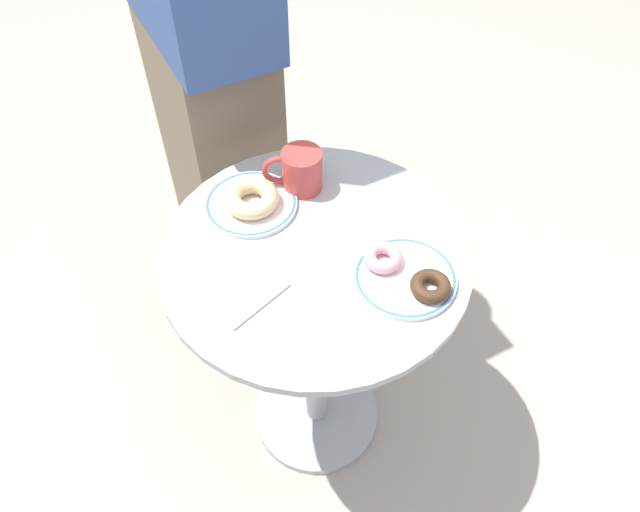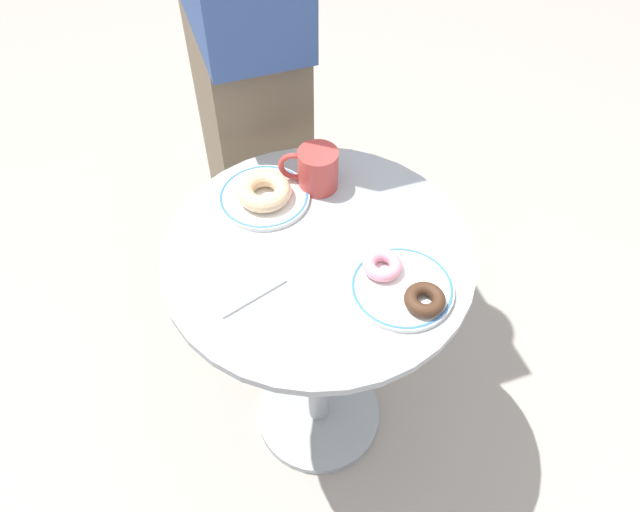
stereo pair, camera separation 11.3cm
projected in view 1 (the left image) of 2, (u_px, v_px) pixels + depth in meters
The scene contains 10 objects.
ground_plane at pixel (317, 417), 1.73m from camera, with size 7.00×7.00×0.02m, color #9E9389.
cafe_table at pixel (316, 321), 1.36m from camera, with size 0.61×0.61×0.72m.
plate_left at pixel (251, 204), 1.24m from camera, with size 0.19×0.19×0.01m.
plate_right at pixel (405, 277), 1.12m from camera, with size 0.19×0.19×0.01m.
donut_glazed at pixel (251, 198), 1.22m from camera, with size 0.11×0.11×0.04m, color #E0B789.
donut_chocolate at pixel (430, 286), 1.08m from camera, with size 0.07×0.07×0.02m, color #422819.
donut_pink_frosted at pixel (383, 258), 1.12m from camera, with size 0.07×0.07×0.02m, color pink.
paper_napkin at pixel (237, 285), 1.11m from camera, with size 0.14×0.14×0.01m, color white.
coffee_mug at pixel (300, 170), 1.25m from camera, with size 0.11×0.10×0.09m.
person_figure at pixel (204, 50), 1.38m from camera, with size 0.50×0.38×1.74m.
Camera 1 is at (0.48, -0.59, 1.61)m, focal length 34.15 mm.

